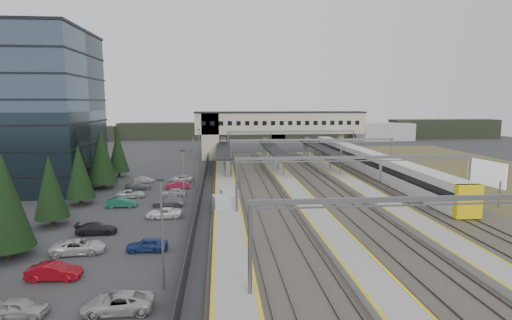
{
  "coord_description": "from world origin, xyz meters",
  "views": [
    {
      "loc": [
        -3.86,
        -52.65,
        13.33
      ],
      "look_at": [
        2.02,
        11.63,
        4.0
      ],
      "focal_mm": 28.0,
      "sensor_mm": 36.0,
      "label": 1
    }
  ],
  "objects": [
    {
      "name": "ground",
      "position": [
        0.0,
        0.0,
        0.0
      ],
      "size": [
        220.0,
        220.0,
        0.0
      ],
      "primitive_type": "plane",
      "color": "#2B2B2D",
      "rests_on": "ground"
    },
    {
      "name": "office_building",
      "position": [
        -36.0,
        12.0,
        12.19
      ],
      "size": [
        24.3,
        18.3,
        24.3
      ],
      "color": "#354456",
      "rests_on": "ground"
    },
    {
      "name": "conifer_row",
      "position": [
        -22.0,
        -3.86,
        4.84
      ],
      "size": [
        4.42,
        49.82,
        9.5
      ],
      "color": "black",
      "rests_on": "ground"
    },
    {
      "name": "car_park",
      "position": [
        -13.55,
        -6.91,
        0.6
      ],
      "size": [
        10.69,
        44.47,
        1.29
      ],
      "color": "#9B9A9E",
      "rests_on": "ground"
    },
    {
      "name": "lampposts",
      "position": [
        -8.0,
        1.25,
        4.34
      ],
      "size": [
        0.5,
        53.25,
        8.07
      ],
      "color": "slate",
      "rests_on": "ground"
    },
    {
      "name": "fence",
      "position": [
        -6.5,
        5.0,
        1.0
      ],
      "size": [
        0.08,
        90.0,
        2.0
      ],
      "color": "#26282B",
      "rests_on": "ground"
    },
    {
      "name": "relay_cabin_near",
      "position": [
        -3.31,
        -6.03,
        1.17
      ],
      "size": [
        3.16,
        2.58,
        2.34
      ],
      "color": "#A2A5A7",
      "rests_on": "ground"
    },
    {
      "name": "relay_cabin_far",
      "position": [
        -2.7,
        -1.23,
        0.99
      ],
      "size": [
        2.49,
        2.21,
        1.98
      ],
      "color": "#A2A5A7",
      "rests_on": "ground"
    },
    {
      "name": "rail_corridor",
      "position": [
        9.34,
        5.0,
        0.29
      ],
      "size": [
        34.0,
        90.0,
        0.92
      ],
      "color": "#3D3630",
      "rests_on": "ground"
    },
    {
      "name": "canopies",
      "position": [
        7.0,
        27.0,
        3.92
      ],
      "size": [
        23.1,
        30.0,
        3.28
      ],
      "color": "black",
      "rests_on": "ground"
    },
    {
      "name": "footbridge",
      "position": [
        7.7,
        42.0,
        7.93
      ],
      "size": [
        40.4,
        6.4,
        11.2
      ],
      "color": "#BDB095",
      "rests_on": "ground"
    },
    {
      "name": "gantries",
      "position": [
        12.0,
        3.0,
        6.0
      ],
      "size": [
        28.4,
        62.28,
        7.17
      ],
      "color": "slate",
      "rests_on": "ground"
    },
    {
      "name": "train",
      "position": [
        24.0,
        20.37,
        2.2
      ],
      "size": [
        3.08,
        64.27,
        3.87
      ],
      "color": "silver",
      "rests_on": "ground"
    },
    {
      "name": "billboard",
      "position": [
        31.42,
        -3.47,
        3.87
      ],
      "size": [
        0.95,
        6.55,
        5.69
      ],
      "color": "slate",
      "rests_on": "ground"
    },
    {
      "name": "treeline_far",
      "position": [
        23.81,
        92.28,
        2.95
      ],
      "size": [
        170.0,
        19.0,
        7.0
      ],
      "color": "black",
      "rests_on": "ground"
    }
  ]
}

